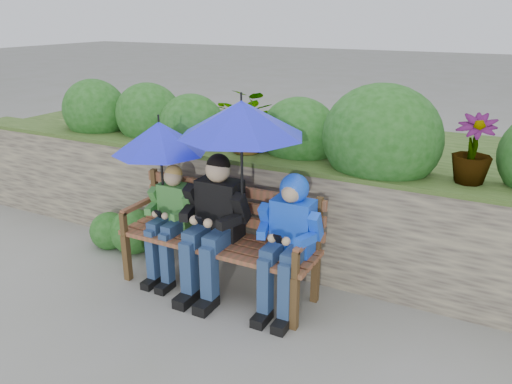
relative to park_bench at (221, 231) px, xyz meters
The scene contains 8 objects.
ground 0.65m from the park_bench, 22.76° to the right, with size 60.00×60.00×0.00m, color slate.
garden_backdrop 1.52m from the park_bench, 75.88° to the left, with size 8.00×2.84×1.78m.
park_bench is the anchor object (origin of this frame).
boy_left 0.49m from the park_bench, behind, with size 0.43×0.50×1.04m.
boy_middle 0.17m from the park_bench, 101.30° to the right, with size 0.55×0.64×1.20m.
boy_right 0.67m from the park_bench, ahead, with size 0.49×0.59×1.12m.
umbrella_left 0.95m from the park_bench, behind, with size 0.81×0.81×0.78m.
umbrella_right 1.03m from the park_bench, 13.30° to the right, with size 0.99×0.99×1.00m.
Camera 1 is at (1.68, -3.14, 2.27)m, focal length 35.00 mm.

